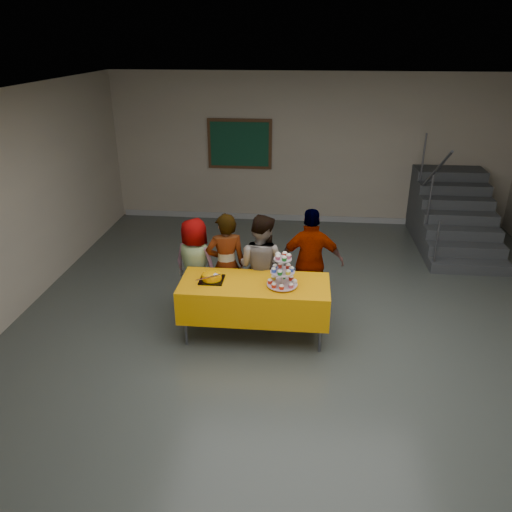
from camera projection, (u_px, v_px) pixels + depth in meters
The scene contains 10 objects.
room_shell at pixel (312, 190), 5.22m from camera, with size 10.00×10.04×3.02m.
bake_table at pixel (254, 298), 6.34m from camera, with size 1.88×0.78×0.77m.
cupcake_stand at pixel (282, 273), 6.09m from camera, with size 0.38×0.38×0.44m.
bear_cake at pixel (212, 276), 6.29m from camera, with size 0.32×0.36×0.12m.
schoolchild_a at pixel (195, 265), 6.94m from camera, with size 0.66×0.43×1.36m, color slate.
schoolchild_b at pixel (226, 265), 6.78m from camera, with size 0.54×0.36×1.49m, color slate.
schoolchild_c at pixel (261, 266), 6.77m from camera, with size 0.72×0.56×1.48m, color slate.
schoolchild_d at pixel (311, 262), 6.82m from camera, with size 0.90×0.37×1.53m, color slate.
staircase at pixel (451, 216), 9.38m from camera, with size 1.30×2.40×2.04m.
noticeboard at pixel (240, 144), 10.06m from camera, with size 1.30×0.05×1.00m.
Camera 1 is at (-0.09, -5.06, 3.61)m, focal length 35.00 mm.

